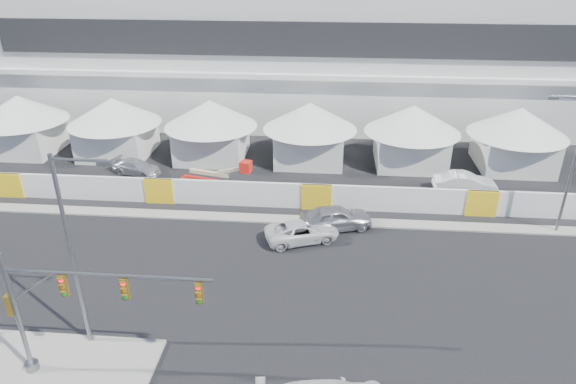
# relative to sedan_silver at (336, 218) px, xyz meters

# --- Properties ---
(ground) EXTENTS (160.00, 160.00, 0.00)m
(ground) POSITION_rel_sedan_silver_xyz_m (-7.42, -11.61, -0.86)
(ground) COLOR black
(ground) RESTS_ON ground
(median_island) EXTENTS (10.00, 5.00, 0.15)m
(median_island) POSITION_rel_sedan_silver_xyz_m (-13.42, -14.61, -0.79)
(median_island) COLOR gray
(median_island) RESTS_ON ground
(far_curb) EXTENTS (80.00, 1.20, 0.12)m
(far_curb) POSITION_rel_sedan_silver_xyz_m (12.58, 0.89, -0.80)
(far_curb) COLOR gray
(far_curb) RESTS_ON ground
(stadium) EXTENTS (80.00, 24.80, 21.98)m
(stadium) POSITION_rel_sedan_silver_xyz_m (1.29, 29.89, 8.59)
(stadium) COLOR silver
(stadium) RESTS_ON ground
(tent_row) EXTENTS (53.40, 8.40, 5.40)m
(tent_row) POSITION_rel_sedan_silver_xyz_m (-6.92, 12.39, 2.29)
(tent_row) COLOR silver
(tent_row) RESTS_ON ground
(hoarding_fence) EXTENTS (70.00, 0.25, 2.00)m
(hoarding_fence) POSITION_rel_sedan_silver_xyz_m (-1.42, 2.89, 0.14)
(hoarding_fence) COLOR white
(hoarding_fence) RESTS_ON ground
(sedan_silver) EXTENTS (3.44, 5.44, 1.72)m
(sedan_silver) POSITION_rel_sedan_silver_xyz_m (0.00, 0.00, 0.00)
(sedan_silver) COLOR #ACACB1
(sedan_silver) RESTS_ON ground
(pickup_curb) EXTENTS (3.87, 5.44, 1.38)m
(pickup_curb) POSITION_rel_sedan_silver_xyz_m (-2.23, -1.75, -0.17)
(pickup_curb) COLOR silver
(pickup_curb) RESTS_ON ground
(lot_car_a) EXTENTS (1.78, 4.95, 1.62)m
(lot_car_a) POSITION_rel_sedan_silver_xyz_m (10.26, 6.66, -0.05)
(lot_car_a) COLOR white
(lot_car_a) RESTS_ON ground
(lot_car_c) EXTENTS (2.92, 4.64, 1.25)m
(lot_car_c) POSITION_rel_sedan_silver_xyz_m (-17.12, 7.96, -0.24)
(lot_car_c) COLOR silver
(lot_car_c) RESTS_ON ground
(traffic_mast) EXTENTS (9.27, 0.62, 6.40)m
(traffic_mast) POSITION_rel_sedan_silver_xyz_m (-11.93, -14.55, 2.92)
(traffic_mast) COLOR gray
(traffic_mast) RESTS_ON median_island
(streetlight_median) EXTENTS (2.77, 0.28, 10.03)m
(streetlight_median) POSITION_rel_sedan_silver_xyz_m (-11.97, -12.41, 5.05)
(streetlight_median) COLOR slate
(streetlight_median) RESTS_ON median_island
(streetlight_curb) EXTENTS (2.89, 0.65, 9.77)m
(streetlight_curb) POSITION_rel_sedan_silver_xyz_m (15.07, 0.89, 4.80)
(streetlight_curb) COLOR gray
(streetlight_curb) RESTS_ON ground
(boom_lift) EXTENTS (6.35, 2.09, 3.14)m
(boom_lift) POSITION_rel_sedan_silver_xyz_m (-10.38, 5.04, -0.02)
(boom_lift) COLOR red
(boom_lift) RESTS_ON ground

